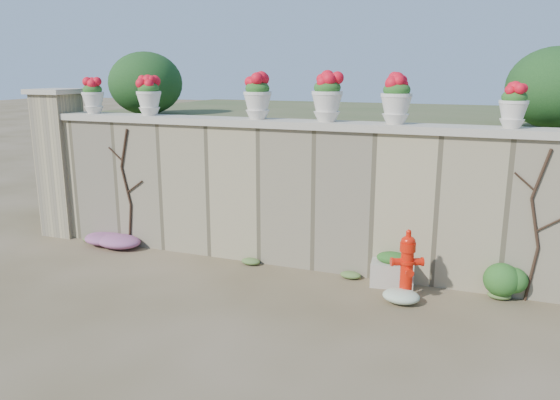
% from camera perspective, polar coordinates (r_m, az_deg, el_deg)
% --- Properties ---
extents(ground, '(80.00, 80.00, 0.00)m').
position_cam_1_polar(ground, '(6.63, -4.49, -11.48)').
color(ground, brown).
rests_on(ground, ground).
extents(stone_wall, '(8.00, 0.40, 2.00)m').
position_cam_1_polar(stone_wall, '(7.87, 1.05, 0.33)').
color(stone_wall, '#9A8C67').
rests_on(stone_wall, ground).
extents(wall_cap, '(8.10, 0.52, 0.10)m').
position_cam_1_polar(wall_cap, '(7.70, 1.09, 7.96)').
color(wall_cap, beige).
rests_on(wall_cap, stone_wall).
extents(gate_pillar, '(0.72, 0.72, 2.48)m').
position_cam_1_polar(gate_pillar, '(10.02, -21.87, 3.70)').
color(gate_pillar, '#9A8C67').
rests_on(gate_pillar, ground).
extents(raised_fill, '(9.00, 6.00, 2.00)m').
position_cam_1_polar(raised_fill, '(10.88, 6.91, 3.91)').
color(raised_fill, '#384C23').
rests_on(raised_fill, ground).
extents(back_shrub_left, '(1.30, 1.30, 1.10)m').
position_cam_1_polar(back_shrub_left, '(10.23, -13.87, 11.76)').
color(back_shrub_left, '#143814').
rests_on(back_shrub_left, raised_fill).
extents(back_shrub_right, '(1.30, 1.30, 1.10)m').
position_cam_1_polar(back_shrub_right, '(8.43, 26.87, 10.42)').
color(back_shrub_right, '#143814').
rests_on(back_shrub_right, raised_fill).
extents(vine_left, '(0.60, 0.04, 1.91)m').
position_cam_1_polar(vine_left, '(8.95, -15.72, 1.38)').
color(vine_left, black).
rests_on(vine_left, ground).
extents(vine_right, '(0.60, 0.04, 1.91)m').
position_cam_1_polar(vine_right, '(7.23, 25.18, -2.26)').
color(vine_right, black).
rests_on(vine_right, ground).
extents(fire_hydrant, '(0.39, 0.28, 0.90)m').
position_cam_1_polar(fire_hydrant, '(6.90, 13.12, -6.68)').
color(fire_hydrant, red).
rests_on(fire_hydrant, ground).
extents(planter_box, '(0.59, 0.39, 0.46)m').
position_cam_1_polar(planter_box, '(7.40, 11.67, -7.19)').
color(planter_box, beige).
rests_on(planter_box, ground).
extents(green_shrub, '(0.61, 0.55, 0.58)m').
position_cam_1_polar(green_shrub, '(7.39, 22.65, -7.41)').
color(green_shrub, '#1E5119').
rests_on(green_shrub, ground).
extents(magenta_clump, '(0.97, 0.65, 0.26)m').
position_cam_1_polar(magenta_clump, '(9.23, -17.35, -3.90)').
color(magenta_clump, '#D029BA').
rests_on(magenta_clump, ground).
extents(white_flowers, '(0.57, 0.46, 0.20)m').
position_cam_1_polar(white_flowers, '(6.97, 12.34, -9.55)').
color(white_flowers, white).
rests_on(white_flowers, ground).
extents(urn_pot_0, '(0.35, 0.35, 0.55)m').
position_cam_1_polar(urn_pot_0, '(9.39, -18.97, 10.21)').
color(urn_pot_0, silver).
rests_on(urn_pot_0, wall_cap).
extents(urn_pot_1, '(0.38, 0.38, 0.59)m').
position_cam_1_polar(urn_pot_1, '(8.75, -13.54, 10.50)').
color(urn_pot_1, silver).
rests_on(urn_pot_1, wall_cap).
extents(urn_pot_2, '(0.40, 0.40, 0.62)m').
position_cam_1_polar(urn_pot_2, '(7.86, -2.36, 10.68)').
color(urn_pot_2, silver).
rests_on(urn_pot_2, wall_cap).
extents(urn_pot_3, '(0.42, 0.42, 0.66)m').
position_cam_1_polar(urn_pot_3, '(7.51, 4.94, 10.64)').
color(urn_pot_3, silver).
rests_on(urn_pot_3, wall_cap).
extents(urn_pot_4, '(0.40, 0.40, 0.63)m').
position_cam_1_polar(urn_pot_4, '(7.30, 12.06, 10.22)').
color(urn_pot_4, silver).
rests_on(urn_pot_4, wall_cap).
extents(urn_pot_5, '(0.34, 0.34, 0.54)m').
position_cam_1_polar(urn_pot_5, '(7.21, 23.21, 9.02)').
color(urn_pot_5, silver).
rests_on(urn_pot_5, wall_cap).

